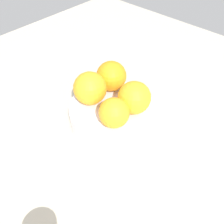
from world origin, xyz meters
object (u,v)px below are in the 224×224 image
at_px(orange_in_bowl_1, 114,113).
at_px(orange_in_bowl_3, 111,76).
at_px(orange_in_bowl_0, 134,98).
at_px(fruit_bowl, 112,114).
at_px(orange_in_bowl_2, 90,88).

bearing_deg(orange_in_bowl_1, orange_in_bowl_3, 135.33).
height_order(orange_in_bowl_0, orange_in_bowl_3, same).
relative_size(fruit_bowl, orange_in_bowl_0, 2.71).
bearing_deg(fruit_bowl, orange_in_bowl_2, -156.75).
bearing_deg(orange_in_bowl_0, orange_in_bowl_1, -93.37).
distance_m(orange_in_bowl_0, orange_in_bowl_1, 0.06).
bearing_deg(fruit_bowl, orange_in_bowl_0, 26.93).
bearing_deg(orange_in_bowl_3, orange_in_bowl_2, -92.29).
height_order(fruit_bowl, orange_in_bowl_2, orange_in_bowl_2).
height_order(orange_in_bowl_0, orange_in_bowl_2, orange_in_bowl_2).
xyz_separation_m(fruit_bowl, orange_in_bowl_2, (-0.04, -0.02, 0.06)).
xyz_separation_m(fruit_bowl, orange_in_bowl_0, (0.04, 0.02, 0.06)).
xyz_separation_m(orange_in_bowl_1, orange_in_bowl_3, (-0.08, 0.08, 0.00)).
xyz_separation_m(orange_in_bowl_0, orange_in_bowl_2, (-0.09, -0.04, 0.00)).
relative_size(fruit_bowl, orange_in_bowl_2, 2.61).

